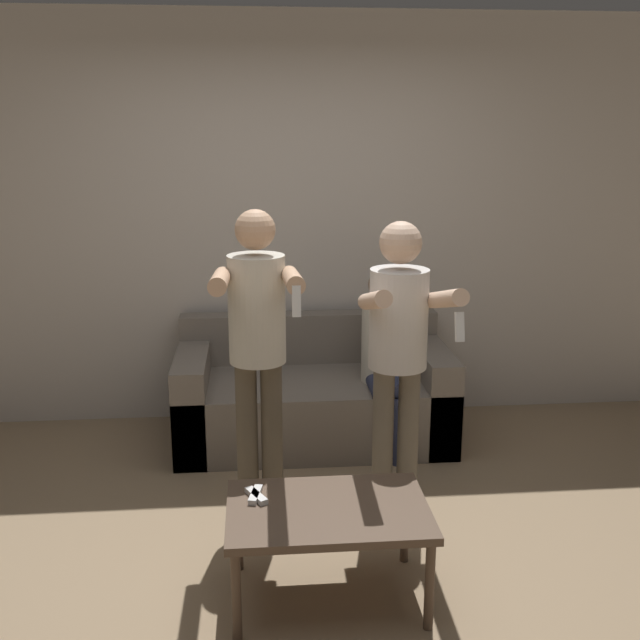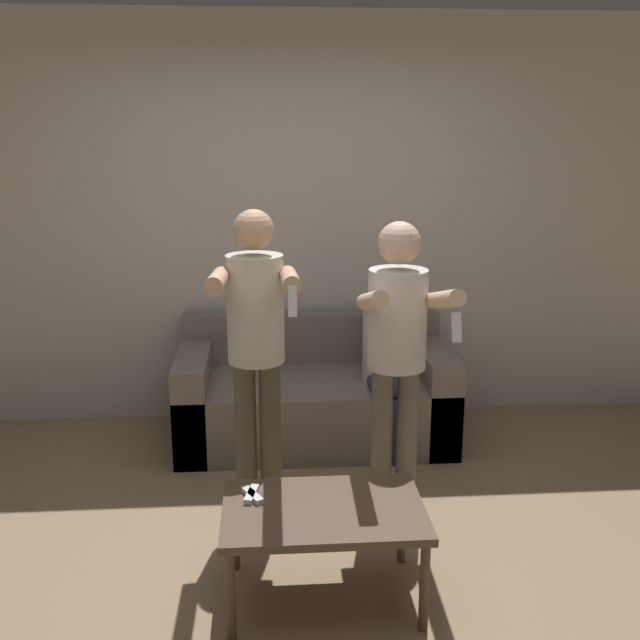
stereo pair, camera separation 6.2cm
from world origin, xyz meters
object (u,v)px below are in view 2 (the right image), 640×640
at_px(couch, 314,398).
at_px(person_standing_right, 398,339).
at_px(coffee_table, 323,517).
at_px(remote_far, 252,494).
at_px(person_standing_left, 256,334).
at_px(remote_near, 252,495).
at_px(person_seated, 386,355).

height_order(couch, person_standing_right, person_standing_right).
height_order(person_standing_right, coffee_table, person_standing_right).
bearing_deg(remote_far, person_standing_left, 87.61).
bearing_deg(person_standing_left, remote_near, -92.04).
bearing_deg(person_standing_right, coffee_table, -120.49).
relative_size(couch, remote_near, 11.56).
bearing_deg(person_seated, coffee_table, -108.30).
bearing_deg(person_standing_right, remote_far, -139.82).
bearing_deg(remote_near, coffee_table, -18.90).
distance_m(person_seated, coffee_table, 1.62).
distance_m(person_standing_left, person_standing_right, 0.71).
distance_m(couch, coffee_table, 1.73).
bearing_deg(couch, remote_near, -103.03).
bearing_deg(remote_near, remote_far, 109.43).
relative_size(person_seated, remote_near, 7.61).
xyz_separation_m(person_standing_left, person_seated, (0.78, 0.80, -0.38)).
bearing_deg(remote_near, person_standing_right, 40.75).
bearing_deg(coffee_table, couch, 87.46).
xyz_separation_m(person_standing_right, coffee_table, (-0.43, -0.73, -0.56)).
xyz_separation_m(person_standing_left, remote_far, (-0.03, -0.61, -0.55)).
xyz_separation_m(person_seated, remote_far, (-0.81, -1.42, -0.17)).
relative_size(person_standing_left, coffee_table, 1.88).
bearing_deg(coffee_table, person_seated, 71.70).
height_order(person_standing_left, remote_near, person_standing_left).
xyz_separation_m(person_standing_left, coffee_table, (0.28, -0.72, -0.60)).
height_order(coffee_table, remote_near, remote_near).
xyz_separation_m(remote_near, remote_far, (-0.00, 0.01, 0.00)).
height_order(person_seated, remote_far, person_seated).
height_order(coffee_table, remote_far, remote_far).
bearing_deg(person_seated, person_standing_left, -134.26).
bearing_deg(person_standing_left, person_seated, 45.74).
distance_m(person_standing_left, person_seated, 1.18).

